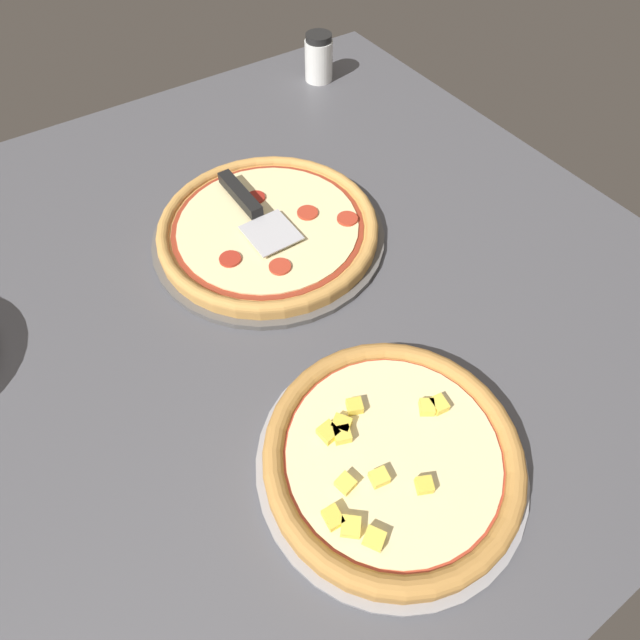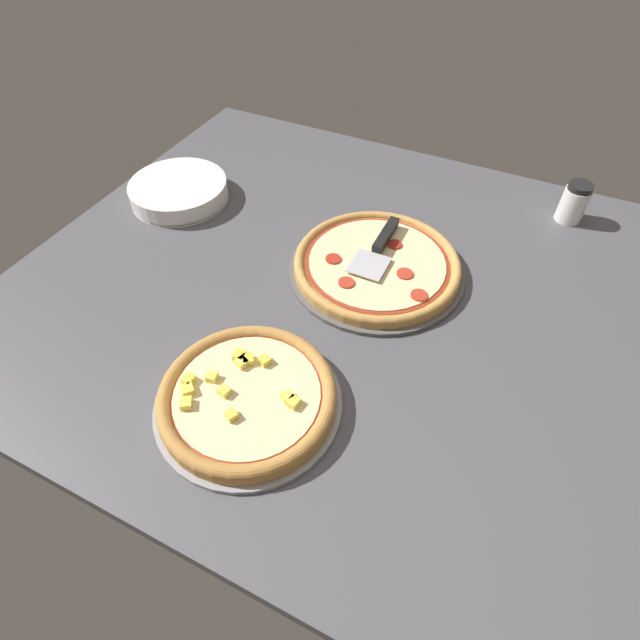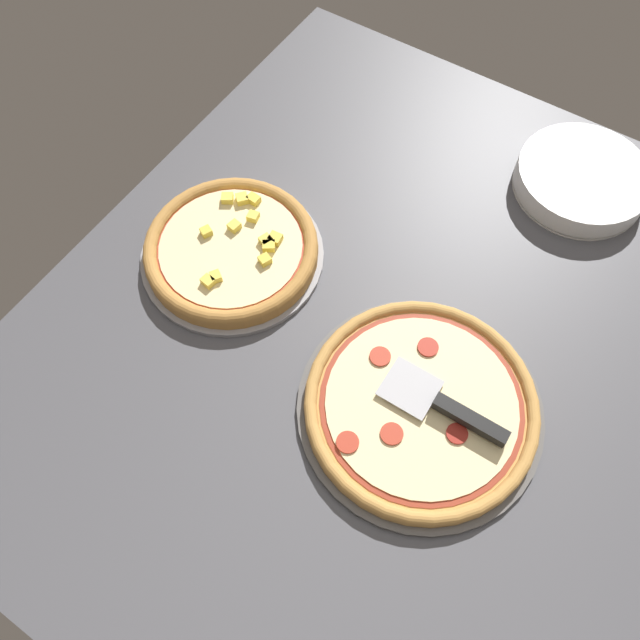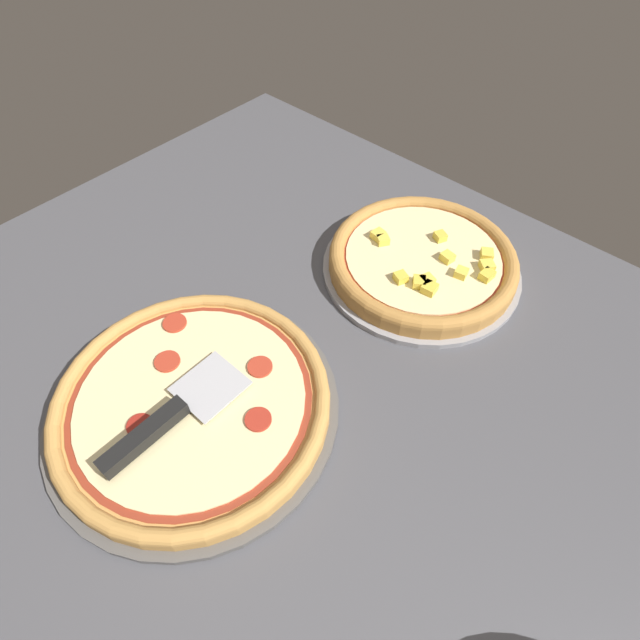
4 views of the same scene
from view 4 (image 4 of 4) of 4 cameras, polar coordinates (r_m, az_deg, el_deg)
ground_plane at (r=70.61cm, az=-4.67°, el=-11.38°), size 132.66×122.78×3.60cm
pizza_pan_front at (r=70.81cm, az=-14.16°, el=-9.68°), size 39.32×39.32×1.00cm
pizza_front at (r=69.29cm, az=-14.44°, el=-8.93°), size 36.96×36.96×2.64cm
pizza_pan_back at (r=86.76cm, az=11.41°, el=5.78°), size 33.22×33.22×1.00cm
pizza_back at (r=85.23cm, az=11.66°, el=6.82°), size 31.23×31.23×3.84cm
serving_spatula at (r=66.15cm, az=-17.82°, el=-11.25°), size 7.72×20.47×2.00cm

